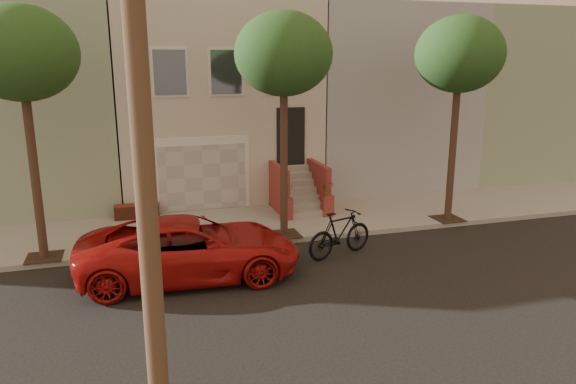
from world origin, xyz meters
name	(u,v)px	position (x,y,z in m)	size (l,w,h in m)	color
ground	(290,299)	(0.00, 0.00, 0.00)	(90.00, 90.00, 0.00)	black
sidewalk	(241,225)	(0.00, 5.35, 0.07)	(40.00, 3.70, 0.15)	gray
house_row	(209,98)	(0.00, 11.19, 3.64)	(33.10, 11.70, 7.00)	#BBB29F
tree_left	(21,55)	(-5.50, 3.90, 5.26)	(2.70, 2.57, 6.30)	#2D2116
tree_mid	(284,55)	(1.00, 3.90, 5.26)	(2.70, 2.57, 6.30)	#2D2116
tree_right	(460,56)	(6.50, 3.90, 5.26)	(2.70, 2.57, 6.30)	#2D2116
pickup_truck	(190,248)	(-1.94, 1.88, 0.74)	(2.44, 5.29, 1.47)	#B01412
motorcycle	(340,233)	(2.06, 2.17, 0.63)	(0.59, 2.10, 1.26)	black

